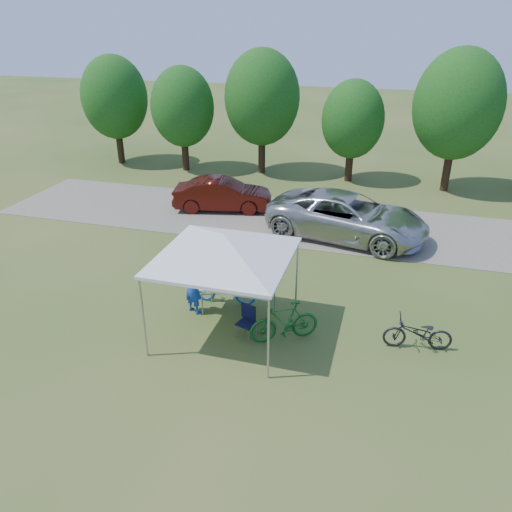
{
  "coord_description": "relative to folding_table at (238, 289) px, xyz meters",
  "views": [
    {
      "loc": [
        3.71,
        -10.19,
        7.38
      ],
      "look_at": [
        0.22,
        2.0,
        1.27
      ],
      "focal_mm": 35.0,
      "sensor_mm": 36.0,
      "label": 1
    }
  ],
  "objects": [
    {
      "name": "folding_table",
      "position": [
        0.0,
        0.0,
        0.0
      ],
      "size": [
        1.96,
        0.82,
        0.81
      ],
      "color": "white",
      "rests_on": "ground"
    },
    {
      "name": "folding_chair",
      "position": [
        0.53,
        -0.92,
        -0.28
      ],
      "size": [
        0.53,
        0.55,
        0.83
      ],
      "rotation": [
        0.0,
        0.0,
        -0.31
      ],
      "color": "black",
      "rests_on": "ground"
    },
    {
      "name": "cooler",
      "position": [
        -0.26,
        -0.0,
        0.21
      ],
      "size": [
        0.45,
        0.31,
        0.33
      ],
      "color": "white",
      "rests_on": "folding_table"
    },
    {
      "name": "bike_blue",
      "position": [
        -0.54,
        0.43,
        -0.3
      ],
      "size": [
        1.81,
        0.73,
        0.93
      ],
      "primitive_type": "imported",
      "rotation": [
        0.0,
        0.0,
        1.63
      ],
      "color": "blue",
      "rests_on": "ground"
    },
    {
      "name": "ice_cream_cup",
      "position": [
        0.47,
        -0.05,
        0.08
      ],
      "size": [
        0.09,
        0.09,
        0.06
      ],
      "primitive_type": "cylinder",
      "color": "gold",
      "rests_on": "folding_table"
    },
    {
      "name": "ground",
      "position": [
        -0.03,
        -0.93,
        -0.76
      ],
      "size": [
        100.0,
        100.0,
        0.0
      ],
      "primitive_type": "plane",
      "color": "#2D5119",
      "rests_on": "ground"
    },
    {
      "name": "bike_green",
      "position": [
        1.48,
        -0.87,
        -0.23
      ],
      "size": [
        1.78,
        1.34,
        1.07
      ],
      "primitive_type": "imported",
      "rotation": [
        0.0,
        0.0,
        -1.03
      ],
      "color": "#156223",
      "rests_on": "ground"
    },
    {
      "name": "bike_dark",
      "position": [
        4.69,
        -0.35,
        -0.33
      ],
      "size": [
        1.72,
        0.82,
        0.87
      ],
      "primitive_type": "imported",
      "rotation": [
        0.0,
        0.0,
        -1.42
      ],
      "color": "black",
      "rests_on": "ground"
    },
    {
      "name": "treeline",
      "position": [
        -0.32,
        13.12,
        2.77
      ],
      "size": [
        24.89,
        4.28,
        6.3
      ],
      "color": "#382314",
      "rests_on": "ground"
    },
    {
      "name": "canopy",
      "position": [
        -0.03,
        -0.93,
        1.89
      ],
      "size": [
        4.53,
        4.53,
        3.0
      ],
      "color": "#A5A5AA",
      "rests_on": "ground"
    },
    {
      "name": "gravel_strip",
      "position": [
        -0.03,
        7.07,
        -0.75
      ],
      "size": [
        24.0,
        5.0,
        0.02
      ],
      "primitive_type": "cube",
      "color": "gray",
      "rests_on": "ground"
    },
    {
      "name": "minivan",
      "position": [
        2.2,
        6.07,
        0.06
      ],
      "size": [
        6.21,
        3.74,
        1.61
      ],
      "primitive_type": "imported",
      "rotation": [
        0.0,
        0.0,
        1.38
      ],
      "color": "beige",
      "rests_on": "gravel_strip"
    },
    {
      "name": "cyclist",
      "position": [
        -1.2,
        -0.28,
        0.02
      ],
      "size": [
        0.67,
        0.57,
        1.57
      ],
      "primitive_type": "imported",
      "rotation": [
        0.0,
        0.0,
        2.74
      ],
      "color": "#1543B2",
      "rests_on": "ground"
    },
    {
      "name": "sedan",
      "position": [
        -3.11,
        7.53,
        -0.08
      ],
      "size": [
        4.23,
        2.24,
        1.33
      ],
      "primitive_type": "imported",
      "rotation": [
        0.0,
        0.0,
        1.79
      ],
      "color": "#410F0A",
      "rests_on": "gravel_strip"
    }
  ]
}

